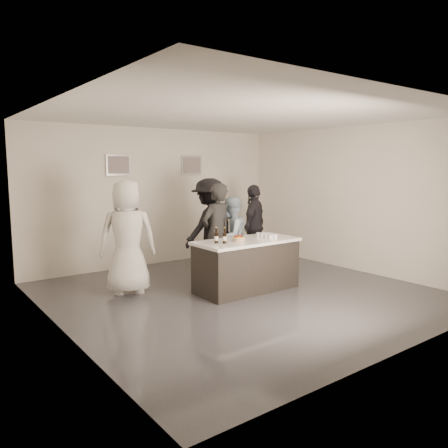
{
  "coord_description": "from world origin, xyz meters",
  "views": [
    {
      "loc": [
        -4.61,
        -5.67,
        2.16
      ],
      "look_at": [
        0.0,
        0.5,
        1.15
      ],
      "focal_mm": 35.0,
      "sensor_mm": 36.0,
      "label": 1
    }
  ],
  "objects_px": {
    "beer_bottle_a": "(216,236)",
    "person_main_black": "(217,234)",
    "bar_counter": "(246,265)",
    "person_guest_back": "(210,227)",
    "person_guest_left": "(127,237)",
    "cake": "(239,239)",
    "beer_bottle_b": "(225,236)",
    "person_guest_right": "(254,225)",
    "person_main_blue": "(231,237)"
  },
  "relations": [
    {
      "from": "bar_counter",
      "to": "person_main_black",
      "type": "height_order",
      "value": "person_main_black"
    },
    {
      "from": "person_main_black",
      "to": "person_guest_right",
      "type": "relative_size",
      "value": 1.05
    },
    {
      "from": "person_main_black",
      "to": "person_guest_back",
      "type": "height_order",
      "value": "person_guest_back"
    },
    {
      "from": "cake",
      "to": "beer_bottle_a",
      "type": "relative_size",
      "value": 0.79
    },
    {
      "from": "bar_counter",
      "to": "cake",
      "type": "relative_size",
      "value": 9.11
    },
    {
      "from": "person_main_blue",
      "to": "person_guest_left",
      "type": "bearing_deg",
      "value": -23.05
    },
    {
      "from": "beer_bottle_b",
      "to": "bar_counter",
      "type": "bearing_deg",
      "value": 7.35
    },
    {
      "from": "beer_bottle_a",
      "to": "person_guest_left",
      "type": "distance_m",
      "value": 1.53
    },
    {
      "from": "beer_bottle_a",
      "to": "person_guest_right",
      "type": "height_order",
      "value": "person_guest_right"
    },
    {
      "from": "cake",
      "to": "beer_bottle_a",
      "type": "bearing_deg",
      "value": 167.76
    },
    {
      "from": "beer_bottle_a",
      "to": "person_main_blue",
      "type": "height_order",
      "value": "person_main_blue"
    },
    {
      "from": "bar_counter",
      "to": "person_guest_left",
      "type": "height_order",
      "value": "person_guest_left"
    },
    {
      "from": "person_guest_right",
      "to": "person_guest_back",
      "type": "xyz_separation_m",
      "value": [
        -1.24,
        -0.08,
        0.08
      ]
    },
    {
      "from": "bar_counter",
      "to": "person_guest_back",
      "type": "distance_m",
      "value": 1.45
    },
    {
      "from": "person_guest_back",
      "to": "bar_counter",
      "type": "bearing_deg",
      "value": 69.31
    },
    {
      "from": "cake",
      "to": "beer_bottle_a",
      "type": "distance_m",
      "value": 0.43
    },
    {
      "from": "beer_bottle_a",
      "to": "person_main_black",
      "type": "relative_size",
      "value": 0.14
    },
    {
      "from": "cake",
      "to": "person_guest_right",
      "type": "relative_size",
      "value": 0.11
    },
    {
      "from": "cake",
      "to": "person_main_blue",
      "type": "height_order",
      "value": "person_main_blue"
    },
    {
      "from": "beer_bottle_b",
      "to": "person_main_black",
      "type": "distance_m",
      "value": 0.89
    },
    {
      "from": "cake",
      "to": "beer_bottle_a",
      "type": "height_order",
      "value": "beer_bottle_a"
    },
    {
      "from": "person_guest_left",
      "to": "person_guest_back",
      "type": "bearing_deg",
      "value": -148.63
    },
    {
      "from": "person_guest_left",
      "to": "person_main_blue",
      "type": "bearing_deg",
      "value": -162.63
    },
    {
      "from": "person_main_black",
      "to": "person_guest_right",
      "type": "height_order",
      "value": "person_main_black"
    },
    {
      "from": "cake",
      "to": "person_guest_left",
      "type": "relative_size",
      "value": 0.1
    },
    {
      "from": "person_guest_left",
      "to": "person_guest_right",
      "type": "height_order",
      "value": "person_guest_left"
    },
    {
      "from": "person_guest_left",
      "to": "beer_bottle_a",
      "type": "bearing_deg",
      "value": 159.8
    },
    {
      "from": "person_guest_right",
      "to": "person_guest_back",
      "type": "distance_m",
      "value": 1.25
    },
    {
      "from": "cake",
      "to": "person_guest_back",
      "type": "height_order",
      "value": "person_guest_back"
    },
    {
      "from": "bar_counter",
      "to": "person_main_blue",
      "type": "distance_m",
      "value": 0.99
    },
    {
      "from": "cake",
      "to": "person_main_black",
      "type": "height_order",
      "value": "person_main_black"
    },
    {
      "from": "person_guest_back",
      "to": "cake",
      "type": "bearing_deg",
      "value": 60.91
    },
    {
      "from": "beer_bottle_b",
      "to": "person_guest_left",
      "type": "height_order",
      "value": "person_guest_left"
    },
    {
      "from": "beer_bottle_b",
      "to": "person_main_black",
      "type": "xyz_separation_m",
      "value": [
        0.4,
        0.78,
        -0.1
      ]
    },
    {
      "from": "beer_bottle_b",
      "to": "person_guest_right",
      "type": "relative_size",
      "value": 0.15
    },
    {
      "from": "person_main_black",
      "to": "person_guest_right",
      "type": "distance_m",
      "value": 1.69
    },
    {
      "from": "person_main_black",
      "to": "person_main_blue",
      "type": "relative_size",
      "value": 1.17
    },
    {
      "from": "bar_counter",
      "to": "cake",
      "type": "height_order",
      "value": "cake"
    },
    {
      "from": "beer_bottle_b",
      "to": "person_main_black",
      "type": "height_order",
      "value": "person_main_black"
    },
    {
      "from": "cake",
      "to": "person_main_black",
      "type": "relative_size",
      "value": 0.11
    },
    {
      "from": "bar_counter",
      "to": "person_guest_back",
      "type": "height_order",
      "value": "person_guest_back"
    },
    {
      "from": "bar_counter",
      "to": "person_main_black",
      "type": "relative_size",
      "value": 1.0
    },
    {
      "from": "person_guest_right",
      "to": "person_guest_left",
      "type": "bearing_deg",
      "value": -24.32
    },
    {
      "from": "beer_bottle_a",
      "to": "cake",
      "type": "bearing_deg",
      "value": -12.24
    },
    {
      "from": "person_guest_right",
      "to": "beer_bottle_b",
      "type": "bearing_deg",
      "value": 7.37
    },
    {
      "from": "person_guest_left",
      "to": "person_guest_back",
      "type": "height_order",
      "value": "person_guest_left"
    },
    {
      "from": "cake",
      "to": "beer_bottle_b",
      "type": "bearing_deg",
      "value": -177.34
    },
    {
      "from": "bar_counter",
      "to": "person_main_black",
      "type": "bearing_deg",
      "value": 100.1
    },
    {
      "from": "bar_counter",
      "to": "person_main_black",
      "type": "xyz_separation_m",
      "value": [
        -0.13,
        0.72,
        0.48
      ]
    },
    {
      "from": "person_guest_left",
      "to": "bar_counter",
      "type": "bearing_deg",
      "value": 171.35
    }
  ]
}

